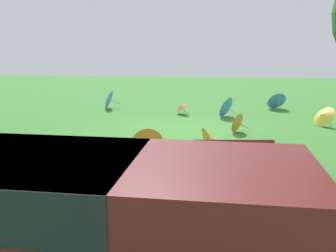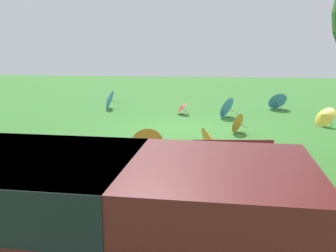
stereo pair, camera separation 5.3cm
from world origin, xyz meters
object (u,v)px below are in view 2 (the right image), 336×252
at_px(parasol_yellow_0, 324,116).
at_px(van_dark, 85,211).
at_px(parasol_blue_2, 225,107).
at_px(parasol_orange_0, 147,142).
at_px(parasol_blue_0, 108,99).
at_px(parasol_blue_3, 277,100).
at_px(park_bench, 231,159).
at_px(parasol_red_0, 182,107).
at_px(parasol_orange_2, 211,140).
at_px(parasol_orange_1, 236,123).

bearing_deg(parasol_yellow_0, van_dark, 60.73).
bearing_deg(parasol_blue_2, parasol_yellow_0, 158.69).
xyz_separation_m(parasol_orange_0, parasol_blue_0, (2.88, -6.90, 0.01)).
bearing_deg(parasol_blue_3, park_bench, 75.34).
bearing_deg(parasol_yellow_0, parasol_blue_3, -73.40).
relative_size(parasol_blue_0, parasol_blue_3, 0.85).
bearing_deg(parasol_blue_3, parasol_red_0, 23.22).
bearing_deg(parasol_blue_2, parasol_blue_3, -137.06).
bearing_deg(parasol_blue_2, parasol_red_0, -13.44).
height_order(parasol_orange_0, parasol_blue_3, parasol_orange_0).
height_order(parasol_orange_0, parasol_orange_2, parasol_orange_0).
relative_size(van_dark, parasol_blue_2, 5.04).
xyz_separation_m(park_bench, parasol_red_0, (1.59, -7.33, -0.18)).
xyz_separation_m(van_dark, park_bench, (-1.80, -3.57, -0.45)).
height_order(van_dark, parasol_red_0, van_dark).
bearing_deg(parasol_red_0, parasol_orange_0, 86.41).
height_order(parasol_blue_2, parasol_orange_2, parasol_blue_2).
bearing_deg(van_dark, parasol_orange_2, -104.26).
xyz_separation_m(van_dark, parasol_yellow_0, (-5.17, -9.22, -0.55)).
bearing_deg(parasol_red_0, parasol_yellow_0, 161.30).
height_order(park_bench, parasol_red_0, park_bench).
xyz_separation_m(park_bench, parasol_yellow_0, (-3.37, -5.66, -0.10)).
relative_size(parasol_yellow_0, parasol_red_0, 1.61).
distance_m(parasol_yellow_0, parasol_blue_3, 3.52).
bearing_deg(parasol_orange_0, parasol_yellow_0, -141.18).
bearing_deg(park_bench, parasol_blue_0, -59.66).
distance_m(parasol_blue_3, parasol_orange_2, 7.69).
bearing_deg(van_dark, parasol_blue_2, -100.31).
xyz_separation_m(park_bench, parasol_blue_3, (-2.36, -9.03, -0.07)).
height_order(parasol_orange_1, parasol_blue_3, parasol_blue_3).
height_order(park_bench, parasol_blue_2, park_bench).
bearing_deg(parasol_orange_1, parasol_blue_2, -84.10).
bearing_deg(park_bench, parasol_orange_0, -34.94).
bearing_deg(parasol_blue_3, parasol_blue_0, 5.97).
xyz_separation_m(parasol_orange_0, parasol_blue_2, (-2.07, -5.56, 0.00)).
distance_m(park_bench, parasol_blue_2, 6.93).
bearing_deg(parasol_orange_2, parasol_yellow_0, -134.94).
bearing_deg(parasol_orange_2, parasol_red_0, -78.01).
bearing_deg(park_bench, parasol_red_0, -77.79).
bearing_deg(parasol_orange_1, parasol_orange_2, 72.48).
distance_m(parasol_orange_0, parasol_orange_2, 1.61).
height_order(parasol_orange_1, parasol_blue_2, parasol_blue_2).
bearing_deg(parasol_orange_2, parasol_blue_2, -95.97).
bearing_deg(parasol_orange_2, parasol_orange_0, 17.64).
bearing_deg(parasol_blue_0, parasol_blue_2, 164.79).
bearing_deg(parasol_blue_2, parasol_orange_2, 84.03).
height_order(parasol_yellow_0, parasol_orange_2, parasol_orange_2).
relative_size(parasol_yellow_0, parasol_blue_0, 1.18).
bearing_deg(parasol_blue_3, parasol_orange_1, 66.83).
xyz_separation_m(parasol_orange_0, parasol_orange_1, (-2.33, -3.00, -0.08)).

